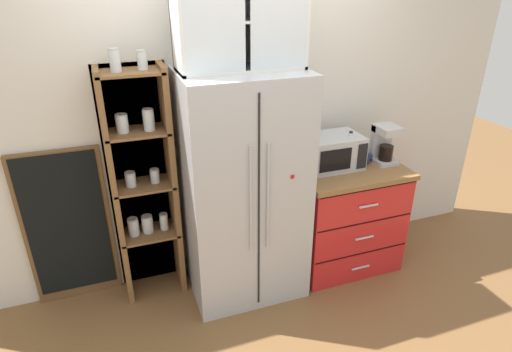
{
  "coord_description": "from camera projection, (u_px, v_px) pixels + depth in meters",
  "views": [
    {
      "loc": [
        -0.85,
        -2.61,
        2.28
      ],
      "look_at": [
        0.1,
        0.02,
        0.95
      ],
      "focal_mm": 29.77,
      "sensor_mm": 36.0,
      "label": 1
    }
  ],
  "objects": [
    {
      "name": "refrigerator",
      "position": [
        243.0,
        189.0,
        3.11
      ],
      "size": [
        0.85,
        0.68,
        1.72
      ],
      "color": "#B7BABF",
      "rests_on": "ground"
    },
    {
      "name": "upper_cabinet",
      "position": [
        238.0,
        20.0,
        2.65
      ],
      "size": [
        0.81,
        0.32,
        0.6
      ],
      "color": "silver",
      "rests_on": "refrigerator"
    },
    {
      "name": "counter_cabinet",
      "position": [
        343.0,
        215.0,
        3.56
      ],
      "size": [
        0.87,
        0.66,
        0.9
      ],
      "color": "red",
      "rests_on": "ground"
    },
    {
      "name": "chalkboard_menu",
      "position": [
        68.0,
        227.0,
        3.09
      ],
      "size": [
        0.6,
        0.04,
        1.21
      ],
      "color": "brown",
      "rests_on": "ground"
    },
    {
      "name": "mug_navy",
      "position": [
        365.0,
        158.0,
        3.42
      ],
      "size": [
        0.12,
        0.09,
        0.08
      ],
      "color": "navy",
      "rests_on": "counter_cabinet"
    },
    {
      "name": "mug_red",
      "position": [
        346.0,
        160.0,
        3.38
      ],
      "size": [
        0.12,
        0.08,
        0.09
      ],
      "color": "red",
      "rests_on": "counter_cabinet"
    },
    {
      "name": "coffee_maker",
      "position": [
        384.0,
        143.0,
        3.41
      ],
      "size": [
        0.17,
        0.2,
        0.31
      ],
      "color": "#B7B7BC",
      "rests_on": "counter_cabinet"
    },
    {
      "name": "pantry_shelf_column",
      "position": [
        143.0,
        181.0,
        3.08
      ],
      "size": [
        0.48,
        0.32,
        1.87
      ],
      "color": "brown",
      "rests_on": "ground"
    },
    {
      "name": "bottle_clear",
      "position": [
        349.0,
        151.0,
        3.32
      ],
      "size": [
        0.07,
        0.07,
        0.29
      ],
      "color": "silver",
      "rests_on": "counter_cabinet"
    },
    {
      "name": "ground_plane",
      "position": [
        245.0,
        284.0,
        3.46
      ],
      "size": [
        10.58,
        10.58,
        0.0
      ],
      "primitive_type": "plane",
      "color": "brown"
    },
    {
      "name": "microwave",
      "position": [
        332.0,
        152.0,
        3.32
      ],
      "size": [
        0.44,
        0.33,
        0.26
      ],
      "color": "#B7BABF",
      "rests_on": "counter_cabinet"
    },
    {
      "name": "wall_back_cream",
      "position": [
        227.0,
        119.0,
        3.25
      ],
      "size": [
        4.89,
        0.1,
        2.55
      ],
      "primitive_type": "cube",
      "color": "silver",
      "rests_on": "ground"
    }
  ]
}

